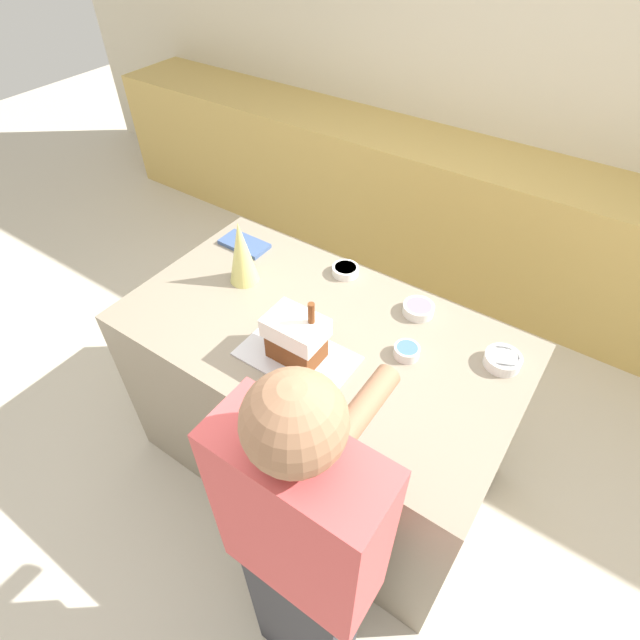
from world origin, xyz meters
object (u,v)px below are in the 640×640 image
at_px(candy_bowl_near_tray_right, 345,270).
at_px(candy_bowl_center_rear, 503,360).
at_px(baking_tray, 297,356).
at_px(candy_bowl_beside_tree, 418,309).
at_px(cookbook, 244,244).
at_px(person, 304,559).
at_px(decorative_tree, 241,252).
at_px(gingerbread_house, 296,337).
at_px(candy_bowl_far_right, 407,351).

bearing_deg(candy_bowl_near_tray_right, candy_bowl_center_rear, -9.43).
xyz_separation_m(baking_tray, candy_bowl_center_rear, (0.64, 0.40, 0.02)).
distance_m(candy_bowl_beside_tree, cookbook, 0.89).
bearing_deg(person, decorative_tree, 138.20).
relative_size(baking_tray, gingerbread_house, 1.59).
xyz_separation_m(candy_bowl_far_right, person, (0.09, -0.79, -0.10)).
relative_size(gingerbread_house, cookbook, 1.15).
height_order(candy_bowl_far_right, person, person).
bearing_deg(gingerbread_house, decorative_tree, 152.64).
xyz_separation_m(baking_tray, candy_bowl_near_tray_right, (-0.12, 0.52, 0.02)).
xyz_separation_m(decorative_tree, person, (0.88, -0.79, -0.22)).
height_order(candy_bowl_far_right, cookbook, candy_bowl_far_right).
bearing_deg(candy_bowl_near_tray_right, gingerbread_house, -77.38).
xyz_separation_m(cookbook, person, (1.05, -0.98, -0.09)).
xyz_separation_m(baking_tray, person, (0.43, -0.55, -0.08)).
height_order(baking_tray, decorative_tree, decorative_tree).
bearing_deg(cookbook, decorative_tree, -48.84).
bearing_deg(candy_bowl_beside_tree, baking_tray, -119.20).
bearing_deg(person, baking_tray, 127.66).
xyz_separation_m(gingerbread_house, candy_bowl_center_rear, (0.64, 0.40, -0.08)).
bearing_deg(cookbook, baking_tray, -34.47).
bearing_deg(decorative_tree, candy_bowl_beside_tree, 18.13).
relative_size(decorative_tree, person, 0.18).
height_order(candy_bowl_center_rear, person, person).
height_order(decorative_tree, candy_bowl_near_tray_right, decorative_tree).
relative_size(candy_bowl_center_rear, cookbook, 0.58).
xyz_separation_m(candy_bowl_near_tray_right, cookbook, (-0.51, -0.09, -0.01)).
distance_m(gingerbread_house, candy_bowl_center_rear, 0.76).
bearing_deg(candy_bowl_beside_tree, person, -80.98).
distance_m(candy_bowl_center_rear, candy_bowl_beside_tree, 0.39).
height_order(baking_tray, person, person).
distance_m(baking_tray, cookbook, 0.76).
bearing_deg(cookbook, candy_bowl_near_tray_right, 10.30).
bearing_deg(candy_bowl_beside_tree, decorative_tree, -161.87).
relative_size(gingerbread_house, candy_bowl_beside_tree, 2.11).
relative_size(decorative_tree, candy_bowl_center_rear, 2.18).
relative_size(candy_bowl_far_right, candy_bowl_beside_tree, 0.77).
bearing_deg(baking_tray, candy_bowl_near_tray_right, 102.56).
height_order(candy_bowl_beside_tree, person, person).
bearing_deg(candy_bowl_beside_tree, candy_bowl_far_right, -73.85).
height_order(candy_bowl_beside_tree, cookbook, candy_bowl_beside_tree).
bearing_deg(baking_tray, decorative_tree, 152.59).
bearing_deg(candy_bowl_near_tray_right, decorative_tree, -140.15).
bearing_deg(candy_bowl_center_rear, cookbook, 178.48).
xyz_separation_m(gingerbread_house, cookbook, (-0.63, 0.43, -0.10)).
xyz_separation_m(candy_bowl_near_tray_right, person, (0.54, -1.08, -0.10)).
xyz_separation_m(candy_bowl_center_rear, candy_bowl_beside_tree, (-0.38, 0.08, -0.00)).
distance_m(gingerbread_house, person, 0.72).
bearing_deg(decorative_tree, baking_tray, -27.41).
relative_size(baking_tray, decorative_tree, 1.45).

